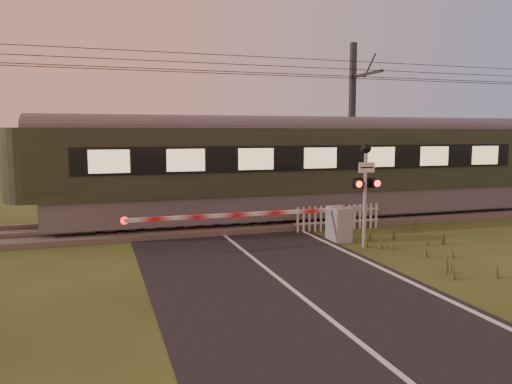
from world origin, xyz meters
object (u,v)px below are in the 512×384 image
object	(u,v)px
picket_fence	(338,218)
catenary_mast	(353,124)
crossing_signal	(365,176)
boom_gate	(327,222)

from	to	relation	value
picket_fence	catenary_mast	distance (m)	5.97
crossing_signal	catenary_mast	world-z (taller)	catenary_mast
boom_gate	picket_fence	size ratio (longest dim) A/B	2.35
picket_fence	boom_gate	bearing A→B (deg)	-127.26
boom_gate	picket_fence	xyz separation A→B (m)	(1.19, 1.56, -0.17)
crossing_signal	picket_fence	size ratio (longest dim) A/B	0.95
boom_gate	crossing_signal	world-z (taller)	crossing_signal
boom_gate	catenary_mast	bearing A→B (deg)	55.23
boom_gate	crossing_signal	xyz separation A→B (m)	(0.71, -1.05, 1.51)
crossing_signal	catenary_mast	size ratio (longest dim) A/B	0.43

